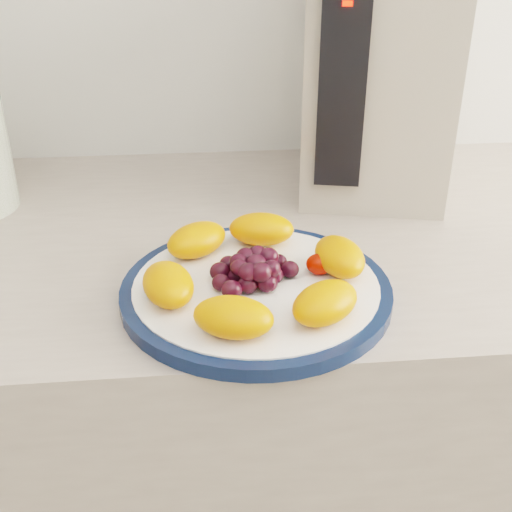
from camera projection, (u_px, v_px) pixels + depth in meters
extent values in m
cube|color=#A6998D|center=(192.00, 476.00, 1.05)|extent=(3.50, 0.60, 0.90)
cube|color=olive|center=(193.00, 489.00, 1.07)|extent=(3.48, 0.58, 0.84)
cylinder|color=#0C1B3C|center=(256.00, 291.00, 0.69)|extent=(0.29, 0.29, 0.01)
cylinder|color=white|center=(256.00, 290.00, 0.69)|extent=(0.26, 0.26, 0.02)
cube|color=#B1A697|center=(377.00, 67.00, 0.91)|extent=(0.25, 0.31, 0.34)
cube|color=black|center=(342.00, 87.00, 0.79)|extent=(0.06, 0.03, 0.25)
cube|color=#FF0C05|center=(348.00, 3.00, 0.73)|extent=(0.01, 0.01, 0.01)
ellipsoid|color=orange|center=(340.00, 256.00, 0.70)|extent=(0.06, 0.08, 0.04)
ellipsoid|color=orange|center=(261.00, 229.00, 0.76)|extent=(0.08, 0.06, 0.04)
ellipsoid|color=orange|center=(197.00, 240.00, 0.73)|extent=(0.09, 0.09, 0.04)
ellipsoid|color=orange|center=(168.00, 284.00, 0.65)|extent=(0.07, 0.09, 0.04)
ellipsoid|color=orange|center=(233.00, 317.00, 0.59)|extent=(0.09, 0.07, 0.04)
ellipsoid|color=orange|center=(325.00, 303.00, 0.62)|extent=(0.09, 0.09, 0.04)
ellipsoid|color=black|center=(256.00, 275.00, 0.68)|extent=(0.02, 0.02, 0.02)
ellipsoid|color=black|center=(275.00, 275.00, 0.68)|extent=(0.02, 0.02, 0.02)
ellipsoid|color=black|center=(264.00, 267.00, 0.70)|extent=(0.02, 0.02, 0.02)
ellipsoid|color=black|center=(245.00, 268.00, 0.69)|extent=(0.02, 0.02, 0.02)
ellipsoid|color=black|center=(237.00, 276.00, 0.68)|extent=(0.02, 0.02, 0.02)
ellipsoid|color=black|center=(248.00, 284.00, 0.66)|extent=(0.02, 0.02, 0.02)
ellipsoid|color=black|center=(267.00, 283.00, 0.66)|extent=(0.02, 0.02, 0.02)
ellipsoid|color=black|center=(290.00, 269.00, 0.69)|extent=(0.02, 0.02, 0.02)
ellipsoid|color=black|center=(278.00, 262.00, 0.71)|extent=(0.02, 0.02, 0.02)
ellipsoid|color=black|center=(262.00, 258.00, 0.71)|extent=(0.02, 0.02, 0.02)
ellipsoid|color=black|center=(244.00, 259.00, 0.71)|extent=(0.02, 0.02, 0.02)
ellipsoid|color=black|center=(228.00, 264.00, 0.70)|extent=(0.02, 0.02, 0.02)
ellipsoid|color=black|center=(220.00, 272.00, 0.68)|extent=(0.02, 0.02, 0.02)
ellipsoid|color=black|center=(221.00, 283.00, 0.67)|extent=(0.02, 0.02, 0.02)
ellipsoid|color=black|center=(232.00, 290.00, 0.65)|extent=(0.02, 0.02, 0.02)
ellipsoid|color=black|center=(256.00, 264.00, 0.67)|extent=(0.02, 0.02, 0.02)
ellipsoid|color=black|center=(268.00, 257.00, 0.68)|extent=(0.02, 0.02, 0.02)
ellipsoid|color=black|center=(257.00, 255.00, 0.69)|extent=(0.02, 0.02, 0.02)
ellipsoid|color=black|center=(246.00, 257.00, 0.69)|extent=(0.02, 0.02, 0.02)
ellipsoid|color=black|center=(239.00, 262.00, 0.68)|extent=(0.02, 0.02, 0.02)
ellipsoid|color=black|center=(240.00, 268.00, 0.67)|extent=(0.02, 0.02, 0.02)
ellipsoid|color=black|center=(248.00, 272.00, 0.66)|extent=(0.02, 0.02, 0.02)
ellipsoid|color=black|center=(261.00, 272.00, 0.66)|extent=(0.02, 0.02, 0.02)
ellipsoid|color=black|center=(271.00, 269.00, 0.66)|extent=(0.02, 0.02, 0.02)
ellipsoid|color=red|center=(320.00, 264.00, 0.70)|extent=(0.03, 0.03, 0.02)
ellipsoid|color=red|center=(344.00, 260.00, 0.71)|extent=(0.04, 0.04, 0.02)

